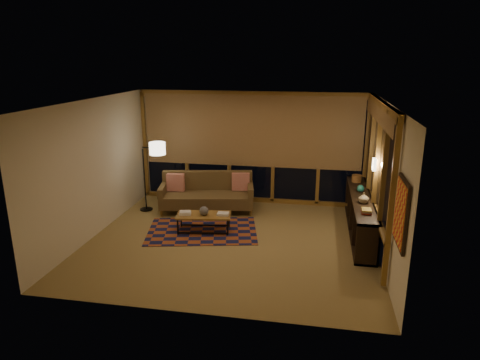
% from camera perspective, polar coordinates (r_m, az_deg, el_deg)
% --- Properties ---
extents(floor, '(5.50, 5.00, 0.01)m').
position_cam_1_polar(floor, '(8.45, -1.17, -8.12)').
color(floor, olive).
rests_on(floor, ground).
extents(ceiling, '(5.50, 5.00, 0.01)m').
position_cam_1_polar(ceiling, '(7.74, -1.29, 10.43)').
color(ceiling, silver).
rests_on(ceiling, walls).
extents(walls, '(5.51, 5.01, 2.70)m').
position_cam_1_polar(walls, '(7.99, -1.23, 0.75)').
color(walls, beige).
rests_on(walls, floor).
extents(window_wall_back, '(5.30, 0.16, 2.60)m').
position_cam_1_polar(window_wall_back, '(10.31, 1.48, 4.27)').
color(window_wall_back, brown).
rests_on(window_wall_back, walls).
extents(window_wall_right, '(0.16, 3.70, 2.60)m').
position_cam_1_polar(window_wall_right, '(8.49, 17.65, 0.91)').
color(window_wall_right, brown).
rests_on(window_wall_right, walls).
extents(wall_art, '(0.06, 0.74, 0.94)m').
position_cam_1_polar(wall_art, '(6.15, 20.64, -4.10)').
color(wall_art, red).
rests_on(wall_art, walls).
extents(wall_sconce, '(0.12, 0.18, 0.22)m').
position_cam_1_polar(wall_sconce, '(8.29, 17.47, 2.00)').
color(wall_sconce, '#FCEECB').
rests_on(wall_sconce, walls).
extents(sofa, '(2.24, 1.24, 0.87)m').
position_cam_1_polar(sofa, '(9.90, -4.45, -1.77)').
color(sofa, brown).
rests_on(sofa, floor).
extents(pillow_left, '(0.42, 0.18, 0.41)m').
position_cam_1_polar(pillow_left, '(10.06, -8.58, -0.40)').
color(pillow_left, red).
rests_on(pillow_left, sofa).
extents(pillow_right, '(0.43, 0.20, 0.42)m').
position_cam_1_polar(pillow_right, '(10.01, 0.09, -0.29)').
color(pillow_right, red).
rests_on(pillow_right, sofa).
extents(area_rug, '(2.48, 1.91, 0.01)m').
position_cam_1_polar(area_rug, '(8.93, -5.05, -6.75)').
color(area_rug, brown).
rests_on(area_rug, floor).
extents(coffee_table, '(1.16, 0.66, 0.37)m').
position_cam_1_polar(coffee_table, '(8.85, -4.83, -5.71)').
color(coffee_table, brown).
rests_on(coffee_table, floor).
extents(book_stack_a, '(0.27, 0.24, 0.07)m').
position_cam_1_polar(book_stack_a, '(8.81, -7.34, -4.39)').
color(book_stack_a, silver).
rests_on(book_stack_a, coffee_table).
extents(book_stack_b, '(0.27, 0.21, 0.05)m').
position_cam_1_polar(book_stack_b, '(8.73, -2.28, -4.51)').
color(book_stack_b, silver).
rests_on(book_stack_b, coffee_table).
extents(ceramic_pot, '(0.20, 0.20, 0.19)m').
position_cam_1_polar(ceramic_pot, '(8.73, -4.83, -4.10)').
color(ceramic_pot, black).
rests_on(ceramic_pot, coffee_table).
extents(floor_lamp, '(0.59, 0.43, 1.64)m').
position_cam_1_polar(floor_lamp, '(10.09, -12.64, 0.52)').
color(floor_lamp, black).
rests_on(floor_lamp, floor).
extents(bookshelf, '(0.40, 3.08, 0.77)m').
position_cam_1_polar(bookshelf, '(9.04, 15.71, -4.44)').
color(bookshelf, black).
rests_on(bookshelf, floor).
extents(basket, '(0.23, 0.23, 0.16)m').
position_cam_1_polar(basket, '(9.89, 15.30, 0.19)').
color(basket, '#A36434').
rests_on(basket, bookshelf).
extents(teal_bowl, '(0.15, 0.15, 0.15)m').
position_cam_1_polar(teal_bowl, '(9.18, 15.77, -1.10)').
color(teal_bowl, '#207667').
rests_on(teal_bowl, bookshelf).
extents(vase, '(0.24, 0.24, 0.20)m').
position_cam_1_polar(vase, '(8.51, 16.18, -2.29)').
color(vase, tan).
rests_on(vase, bookshelf).
extents(shelf_book_stack, '(0.24, 0.28, 0.07)m').
position_cam_1_polar(shelf_book_stack, '(8.02, 16.50, -3.98)').
color(shelf_book_stack, silver).
rests_on(shelf_book_stack, bookshelf).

